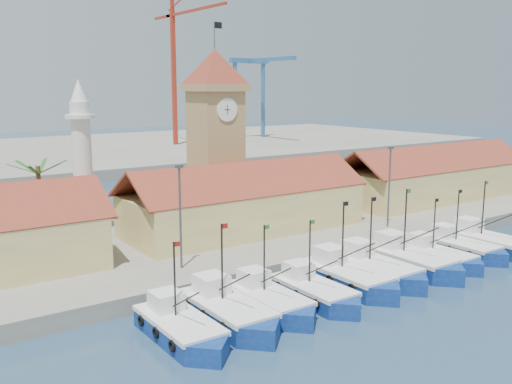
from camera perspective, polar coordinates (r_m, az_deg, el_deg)
ground at (r=48.78m, az=12.30°, el=-10.17°), size 400.00×400.00×0.00m
quay at (r=66.35m, az=-3.05°, el=-3.72°), size 140.00×32.00×1.50m
terminal at (r=145.57m, az=-21.31°, el=3.44°), size 240.00×80.00×2.00m
boat_0 at (r=40.08m, az=-7.43°, el=-13.55°), size 3.44×9.42×7.13m
boat_1 at (r=42.33m, az=-2.69°, el=-12.04°), size 3.73×10.21×7.73m
boat_2 at (r=44.47m, az=1.47°, el=-10.98°), size 3.40×9.31×7.04m
boat_3 at (r=46.57m, az=6.00°, el=-10.04°), size 3.35×9.19×6.95m
boat_4 at (r=50.02m, az=9.32°, el=-8.55°), size 3.77×10.33×7.82m
boat_5 at (r=52.56m, az=12.02°, el=-7.71°), size 3.75×10.28×7.78m
boat_6 at (r=55.69m, az=15.30°, el=-6.78°), size 3.90×10.69×8.09m
boat_7 at (r=58.34m, az=17.87°, el=-6.27°), size 3.27×8.95×6.77m
boat_8 at (r=62.12m, az=19.97°, el=-5.35°), size 3.43×9.39×7.11m
boat_9 at (r=64.90m, az=22.26°, el=-4.78°), size 3.74×10.24×7.74m
hall_center at (r=62.34m, az=-1.13°, el=-1.58°), size 27.04×10.13×7.61m
hall_right at (r=84.15m, az=17.28°, el=1.10°), size 31.20×10.13×7.61m
clock_tower at (r=66.22m, az=-4.06°, el=6.08°), size 5.80×5.80×22.70m
minaret at (r=62.06m, az=-16.99°, el=3.29°), size 3.00×3.00×16.30m
palm_tree at (r=59.33m, az=-20.79°, el=-0.66°), size 5.60×5.03×8.39m
lamp_posts at (r=55.81m, az=3.87°, el=-0.42°), size 80.70×0.25×9.03m
crane_red_right at (r=150.64m, az=-7.93°, el=13.41°), size 1.00×35.83×41.00m
gantry at (r=167.52m, az=-0.02°, el=11.51°), size 13.00×22.00×23.20m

